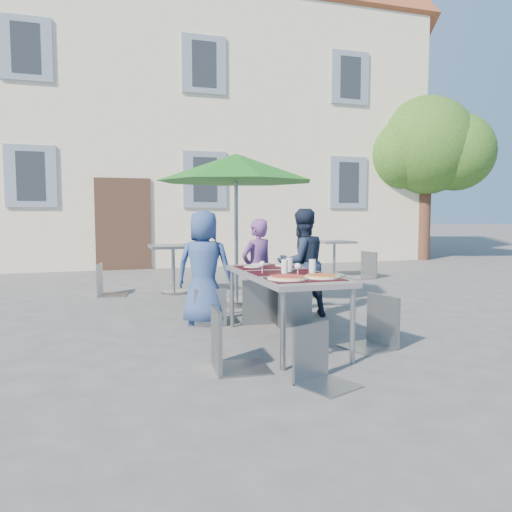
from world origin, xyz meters
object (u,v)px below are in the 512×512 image
object	(u,v)px
pizza_near_left	(288,277)
chair_5	(320,319)
dining_table	(284,278)
chair_4	(376,290)
chair_2	(293,281)
patio_umbrella	(236,169)
bg_chair_l_1	(301,255)
chair_1	(259,273)
bg_chair_r_0	(195,259)
cafe_table_1	(334,252)
chair_3	(229,300)
bg_chair_r_1	(365,249)
bg_chair_l_0	(106,260)
chair_0	(210,284)
child_2	(302,263)
child_0	(204,268)
cafe_table_0	(173,259)
pizza_near_right	(322,276)

from	to	relation	value
pizza_near_left	chair_5	distance (m)	0.80
pizza_near_left	chair_5	world-z (taller)	chair_5
dining_table	chair_4	bearing A→B (deg)	-27.34
pizza_near_left	chair_2	distance (m)	1.38
patio_umbrella	bg_chair_l_1	xyz separation A→B (m)	(1.92, 2.14, -1.48)
chair_1	bg_chair_r_0	bearing A→B (deg)	96.25
cafe_table_1	chair_5	bearing A→B (deg)	-117.47
chair_3	patio_umbrella	world-z (taller)	patio_umbrella
chair_3	patio_umbrella	bearing A→B (deg)	73.33
dining_table	patio_umbrella	world-z (taller)	patio_umbrella
pizza_near_left	bg_chair_r_1	size ratio (longest dim) A/B	0.37
bg_chair_l_0	chair_0	bearing A→B (deg)	-66.22
dining_table	child_2	size ratio (longest dim) A/B	1.29
chair_5	bg_chair_l_0	world-z (taller)	bg_chair_l_0
bg_chair_r_0	dining_table	bearing A→B (deg)	-86.13
child_0	chair_5	bearing A→B (deg)	125.70
chair_1	bg_chair_l_1	distance (m)	3.87
cafe_table_0	patio_umbrella	bearing A→B (deg)	-62.30
pizza_near_right	chair_4	world-z (taller)	chair_4
bg_chair_l_1	bg_chair_r_1	size ratio (longest dim) A/B	0.86
bg_chair_r_0	chair_3	bearing A→B (deg)	-96.85
cafe_table_0	cafe_table_1	xyz separation A→B (m)	(3.62, 1.19, -0.06)
pizza_near_left	chair_3	bearing A→B (deg)	-162.34
pizza_near_left	chair_2	size ratio (longest dim) A/B	0.41
chair_2	bg_chair_l_0	distance (m)	3.68
child_2	cafe_table_0	size ratio (longest dim) A/B	1.72
pizza_near_right	cafe_table_1	distance (m)	5.99
chair_2	patio_umbrella	world-z (taller)	patio_umbrella
dining_table	pizza_near_left	world-z (taller)	pizza_near_left
pizza_near_right	child_2	size ratio (longest dim) A/B	0.24
chair_1	chair_4	bearing A→B (deg)	-61.13
child_0	bg_chair_r_1	world-z (taller)	child_0
child_2	chair_0	bearing A→B (deg)	-2.86
dining_table	chair_2	size ratio (longest dim) A/B	1.95
patio_umbrella	cafe_table_1	distance (m)	4.14
bg_chair_r_0	bg_chair_l_0	bearing A→B (deg)	-179.11
dining_table	bg_chair_l_0	distance (m)	4.11
child_2	chair_4	world-z (taller)	child_2
bg_chair_l_0	bg_chair_r_0	size ratio (longest dim) A/B	1.04
bg_chair_r_0	chair_2	bearing A→B (deg)	-77.90
pizza_near_left	bg_chair_r_0	bearing A→B (deg)	91.25
chair_5	cafe_table_0	distance (m)	4.89
pizza_near_right	cafe_table_0	bearing A→B (deg)	101.47
bg_chair_l_1	chair_4	bearing A→B (deg)	-103.72
child_2	chair_2	xyz separation A→B (m)	(-0.30, -0.44, -0.16)
chair_1	bg_chair_r_0	size ratio (longest dim) A/B	1.09
chair_0	bg_chair_l_1	xyz separation A→B (m)	(2.57, 3.29, 0.02)
pizza_near_left	bg_chair_l_1	size ratio (longest dim) A/B	0.43
pizza_near_right	child_2	xyz separation A→B (m)	(0.51, 1.69, -0.05)
chair_5	child_0	bearing A→B (deg)	100.71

